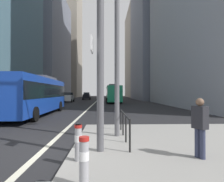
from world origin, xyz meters
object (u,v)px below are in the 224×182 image
Objects in this scene: city_bus_red_receding at (113,93)px; car_receding_far at (112,95)px; car_receding_near at (110,95)px; bollard_left at (84,159)px; city_bus_blue_oncoming at (36,94)px; bollard_right at (78,141)px; pedestrian_walking at (200,125)px; traffic_signal_gantry at (23,19)px; car_oncoming_mid at (68,97)px; car_oncoming_far at (87,96)px; street_lamp_post at (117,11)px.

car_receding_far is at bearing 88.48° from city_bus_red_receding.
car_receding_near reaches higher than bollard_left.
city_bus_blue_oncoming is 0.97× the size of city_bus_red_receding.
pedestrian_walking is at bearing 1.79° from bollard_right.
traffic_signal_gantry is 7.33× the size of bollard_right.
bollard_left reaches higher than bollard_right.
car_receding_near is 1.00× the size of car_receding_far.
bollard_left is (-1.82, -32.93, -1.16)m from city_bus_red_receding.
city_bus_red_receding is 9.11m from car_oncoming_mid.
city_bus_blue_oncoming is 12.40m from bollard_right.
city_bus_blue_oncoming is at bearing -91.12° from car_oncoming_far.
street_lamp_post is (-0.95, -28.76, 3.45)m from city_bus_red_receding.
city_bus_blue_oncoming reaches higher than car_receding_far.
car_oncoming_far reaches higher than bollard_right.
street_lamp_post reaches higher than bollard_right.
pedestrian_walking reaches higher than bollard_right.
traffic_signal_gantry reaches higher than car_receding_near.
car_receding_far is 4.72× the size of bollard_left.
car_receding_far is 2.75× the size of pedestrian_walking.
city_bus_blue_oncoming is 6.90× the size of pedestrian_walking.
traffic_signal_gantry is 0.86× the size of street_lamp_post.
city_bus_red_receding is 1.70× the size of traffic_signal_gantry.
city_bus_red_receding is 28.98m from street_lamp_post.
bollard_right is (-2.73, -54.15, -0.32)m from car_receding_far.
pedestrian_walking is at bearing -87.90° from city_bus_red_receding.
bollard_left is (4.82, -47.89, -0.32)m from car_oncoming_far.
car_oncoming_mid is 29.70m from car_receding_near.
car_receding_far is at bearing 65.68° from car_oncoming_mid.
traffic_signal_gantry reaches higher than car_oncoming_far.
city_bus_red_receding is 2.79× the size of car_oncoming_mid.
car_oncoming_far is 0.65× the size of traffic_signal_gantry.
city_bus_red_receding reaches higher than bollard_right.
city_bus_blue_oncoming reaches higher than bollard_right.
car_oncoming_mid is 0.61× the size of traffic_signal_gantry.
city_bus_red_receding is at bearing 70.21° from city_bus_blue_oncoming.
pedestrian_walking is (2.10, -2.69, -4.24)m from street_lamp_post.
city_bus_red_receding is at bearing -90.21° from car_receding_near.
car_oncoming_mid and car_receding_far have the same top height.
car_receding_near and car_oncoming_far have the same top height.
car_receding_near is 7.15m from car_receding_far.
car_receding_far is at bearing 85.18° from traffic_signal_gantry.
city_bus_red_receding reaches higher than car_receding_near.
car_oncoming_mid and car_receding_near have the same top height.
car_receding_far is (0.60, 22.60, -0.85)m from city_bus_red_receding.
street_lamp_post is 8.45× the size of bollard_left.
car_receding_near is at bearing 87.91° from bollard_right.
city_bus_blue_oncoming is at bearing -98.44° from car_receding_near.
city_bus_blue_oncoming is 13.99m from pedestrian_walking.
car_oncoming_far is at bearing 95.74° from bollard_left.
car_oncoming_mid reaches higher than bollard_right.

